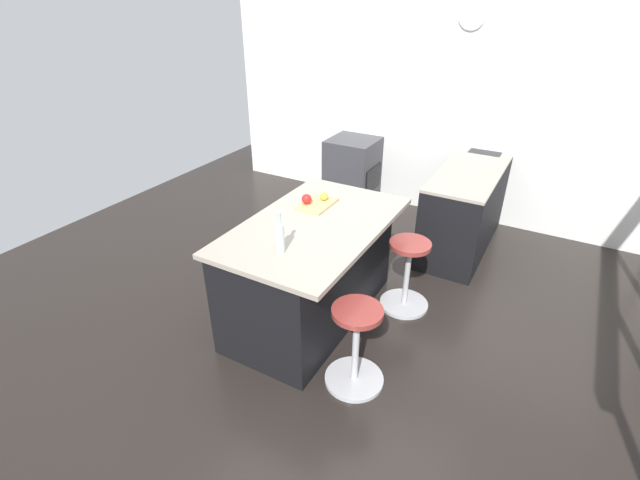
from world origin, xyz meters
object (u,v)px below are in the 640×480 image
stool_middle (356,349)px  apple_yellow (324,196)px  cutting_board (317,204)px  oven_range (353,171)px  kitchen_island (310,270)px  stool_by_window (407,277)px  water_bottle (280,237)px  apple_red (307,199)px

stool_middle → apple_yellow: bearing=-139.9°
stool_middle → cutting_board: (-0.84, -0.80, 0.62)m
oven_range → kitchen_island: (2.37, 0.75, 0.03)m
stool_by_window → water_bottle: size_ratio=2.13×
stool_middle → apple_yellow: (-0.92, -0.77, 0.67)m
kitchen_island → stool_by_window: size_ratio=2.52×
stool_middle → apple_red: (-0.78, -0.87, 0.67)m
water_bottle → kitchen_island: bearing=-173.3°
stool_by_window → apple_yellow: 1.03m
kitchen_island → water_bottle: 0.77m
oven_range → water_bottle: size_ratio=2.78×
cutting_board → apple_red: apple_red is taller
cutting_board → apple_red: size_ratio=4.17×
oven_range → apple_yellow: size_ratio=12.04×
apple_red → kitchen_island: bearing=35.1°
stool_by_window → stool_middle: 1.05m
oven_range → stool_by_window: (1.84, 1.44, -0.12)m
stool_by_window → apple_red: (0.27, -0.87, 0.67)m
oven_range → apple_yellow: apple_yellow is taller
kitchen_island → water_bottle: (0.50, 0.06, 0.58)m
apple_red → oven_range: bearing=-164.9°
stool_middle → water_bottle: 0.97m
oven_range → stool_middle: bearing=26.4°
stool_middle → water_bottle: (-0.02, -0.63, 0.73)m
cutting_board → stool_middle: bearing=43.5°
stool_by_window → apple_red: bearing=-72.5°
oven_range → kitchen_island: kitchen_island is taller
stool_middle → cutting_board: cutting_board is taller
oven_range → cutting_board: cutting_board is taller
oven_range → stool_middle: oven_range is taller
stool_by_window → cutting_board: size_ratio=1.85×
kitchen_island → stool_middle: (0.53, 0.69, -0.15)m
stool_by_window → apple_yellow: bearing=-80.1°
cutting_board → water_bottle: bearing=11.5°
cutting_board → apple_yellow: bearing=165.5°
kitchen_island → apple_red: (-0.25, -0.18, 0.52)m
cutting_board → apple_red: (0.06, -0.07, 0.05)m
apple_red → water_bottle: (0.76, 0.24, 0.06)m
oven_range → cutting_board: size_ratio=2.41×
stool_by_window → apple_red: 1.13m
kitchen_island → apple_red: 0.60m
oven_range → stool_by_window: size_ratio=1.30×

